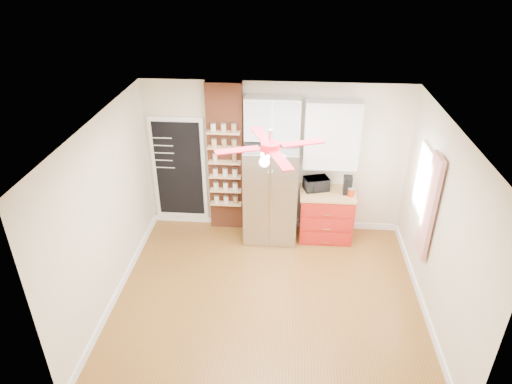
# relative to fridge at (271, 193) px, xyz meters

# --- Properties ---
(floor) EXTENTS (4.50, 4.50, 0.00)m
(floor) POSITION_rel_fridge_xyz_m (0.05, -1.63, -0.88)
(floor) COLOR brown
(floor) RESTS_ON ground
(ceiling) EXTENTS (4.50, 4.50, 0.00)m
(ceiling) POSITION_rel_fridge_xyz_m (0.05, -1.63, 1.83)
(ceiling) COLOR white
(ceiling) RESTS_ON wall_back
(wall_back) EXTENTS (4.50, 0.02, 2.70)m
(wall_back) POSITION_rel_fridge_xyz_m (0.05, 0.37, 0.48)
(wall_back) COLOR beige
(wall_back) RESTS_ON floor
(wall_front) EXTENTS (4.50, 0.02, 2.70)m
(wall_front) POSITION_rel_fridge_xyz_m (0.05, -3.63, 0.48)
(wall_front) COLOR beige
(wall_front) RESTS_ON floor
(wall_left) EXTENTS (0.02, 4.00, 2.70)m
(wall_left) POSITION_rel_fridge_xyz_m (-2.20, -1.63, 0.48)
(wall_left) COLOR beige
(wall_left) RESTS_ON floor
(wall_right) EXTENTS (0.02, 4.00, 2.70)m
(wall_right) POSITION_rel_fridge_xyz_m (2.30, -1.63, 0.48)
(wall_right) COLOR beige
(wall_right) RESTS_ON floor
(chalkboard) EXTENTS (0.95, 0.05, 1.95)m
(chalkboard) POSITION_rel_fridge_xyz_m (-1.65, 0.33, 0.23)
(chalkboard) COLOR white
(chalkboard) RESTS_ON wall_back
(brick_pillar) EXTENTS (0.60, 0.16, 2.70)m
(brick_pillar) POSITION_rel_fridge_xyz_m (-0.80, 0.29, 0.48)
(brick_pillar) COLOR brown
(brick_pillar) RESTS_ON floor
(fridge) EXTENTS (0.90, 0.70, 1.75)m
(fridge) POSITION_rel_fridge_xyz_m (0.00, 0.00, 0.00)
(fridge) COLOR #A3A3A7
(fridge) RESTS_ON floor
(upper_glass_cabinet) EXTENTS (0.90, 0.35, 0.70)m
(upper_glass_cabinet) POSITION_rel_fridge_xyz_m (0.00, 0.20, 1.27)
(upper_glass_cabinet) COLOR white
(upper_glass_cabinet) RESTS_ON wall_back
(red_cabinet) EXTENTS (0.94, 0.64, 0.90)m
(red_cabinet) POSITION_rel_fridge_xyz_m (0.97, 0.05, -0.42)
(red_cabinet) COLOR #AD1B14
(red_cabinet) RESTS_ON floor
(upper_shelf_unit) EXTENTS (0.90, 0.30, 1.15)m
(upper_shelf_unit) POSITION_rel_fridge_xyz_m (0.97, 0.22, 1.00)
(upper_shelf_unit) COLOR white
(upper_shelf_unit) RESTS_ON wall_back
(window) EXTENTS (0.04, 0.75, 1.05)m
(window) POSITION_rel_fridge_xyz_m (2.28, -0.73, 0.68)
(window) COLOR white
(window) RESTS_ON wall_right
(curtain) EXTENTS (0.06, 0.40, 1.55)m
(curtain) POSITION_rel_fridge_xyz_m (2.23, -1.28, 0.57)
(curtain) COLOR red
(curtain) RESTS_ON wall_right
(ceiling_fan) EXTENTS (1.40, 1.40, 0.44)m
(ceiling_fan) POSITION_rel_fridge_xyz_m (0.05, -1.63, 1.55)
(ceiling_fan) COLOR silver
(ceiling_fan) RESTS_ON ceiling
(toaster_oven) EXTENTS (0.47, 0.39, 0.23)m
(toaster_oven) POSITION_rel_fridge_xyz_m (0.76, 0.13, 0.14)
(toaster_oven) COLOR black
(toaster_oven) RESTS_ON red_cabinet
(coffee_maker) EXTENTS (0.15, 0.19, 0.31)m
(coffee_maker) POSITION_rel_fridge_xyz_m (1.29, 0.05, 0.18)
(coffee_maker) COLOR black
(coffee_maker) RESTS_ON red_cabinet
(canister_left) EXTENTS (0.14, 0.14, 0.14)m
(canister_left) POSITION_rel_fridge_xyz_m (1.34, -0.05, 0.09)
(canister_left) COLOR #AA2E09
(canister_left) RESTS_ON red_cabinet
(canister_right) EXTENTS (0.11, 0.11, 0.14)m
(canister_right) POSITION_rel_fridge_xyz_m (1.34, 0.01, 0.10)
(canister_right) COLOR #B3092E
(canister_right) RESTS_ON red_cabinet
(pantry_jar_oats) EXTENTS (0.10, 0.10, 0.14)m
(pantry_jar_oats) POSITION_rel_fridge_xyz_m (-0.96, 0.15, 0.57)
(pantry_jar_oats) COLOR beige
(pantry_jar_oats) RESTS_ON brick_pillar
(pantry_jar_beans) EXTENTS (0.08, 0.08, 0.14)m
(pantry_jar_beans) POSITION_rel_fridge_xyz_m (-0.63, 0.15, 0.57)
(pantry_jar_beans) COLOR brown
(pantry_jar_beans) RESTS_ON brick_pillar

